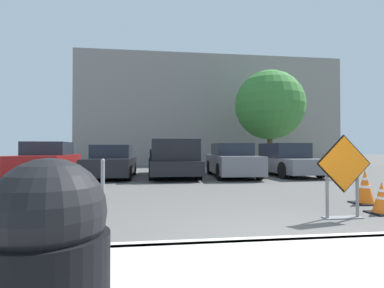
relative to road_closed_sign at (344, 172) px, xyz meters
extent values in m
plane|color=#565451|center=(-1.55, 8.60, -0.83)|extent=(96.00, 96.00, 0.00)
cube|color=beige|center=(-1.55, -1.40, -0.76)|extent=(28.57, 0.20, 0.14)
cube|color=black|center=(0.00, 0.00, 0.15)|extent=(1.03, 0.02, 1.03)
cube|color=orange|center=(0.00, -0.02, 0.15)|extent=(0.97, 0.02, 0.97)
cube|color=slate|center=(0.00, 0.04, -0.82)|extent=(0.70, 0.20, 0.02)
cube|color=slate|center=(-0.29, 0.04, -0.34)|extent=(0.04, 0.04, 0.98)
cube|color=slate|center=(0.29, 0.04, -0.34)|extent=(0.04, 0.04, 0.98)
cube|color=black|center=(0.97, 0.28, -0.82)|extent=(0.46, 0.46, 0.03)
cone|color=orange|center=(0.97, 0.28, -0.52)|extent=(0.34, 0.34, 0.57)
cylinder|color=white|center=(0.97, 0.28, -0.39)|extent=(0.11, 0.11, 0.05)
cylinder|color=white|center=(0.97, 0.28, -0.53)|extent=(0.19, 0.19, 0.05)
cube|color=black|center=(1.38, 1.27, -0.82)|extent=(0.52, 0.52, 0.03)
cone|color=orange|center=(1.38, 1.27, -0.44)|extent=(0.38, 0.38, 0.74)
cylinder|color=white|center=(1.38, 1.27, -0.27)|extent=(0.12, 0.12, 0.07)
cylinder|color=white|center=(1.38, 1.27, -0.45)|extent=(0.21, 0.21, 0.07)
cube|color=maroon|center=(-7.74, 8.27, -0.25)|extent=(1.96, 4.17, 0.79)
cube|color=#1E232D|center=(-7.75, 8.37, 0.42)|extent=(1.68, 1.94, 0.55)
cylinder|color=black|center=(-6.86, 7.01, -0.49)|extent=(0.22, 0.70, 0.70)
cylinder|color=black|center=(-8.56, 6.97, -0.49)|extent=(0.22, 0.70, 0.70)
cylinder|color=black|center=(-6.93, 9.57, -0.49)|extent=(0.22, 0.70, 0.70)
cylinder|color=black|center=(-8.63, 9.52, -0.49)|extent=(0.22, 0.70, 0.70)
cube|color=black|center=(-5.12, 8.32, -0.32)|extent=(1.86, 4.21, 0.68)
cube|color=#1E232D|center=(-5.12, 8.43, 0.30)|extent=(1.61, 1.95, 0.55)
cylinder|color=black|center=(-4.31, 7.01, -0.52)|extent=(0.21, 0.62, 0.62)
cylinder|color=black|center=(-5.97, 7.04, -0.52)|extent=(0.21, 0.62, 0.62)
cylinder|color=black|center=(-4.28, 9.61, -0.52)|extent=(0.21, 0.62, 0.62)
cylinder|color=black|center=(-5.93, 9.63, -0.52)|extent=(0.21, 0.62, 0.62)
cube|color=black|center=(-2.50, 8.51, -0.34)|extent=(2.07, 5.25, 0.55)
cube|color=black|center=(-2.49, 7.34, 0.36)|extent=(1.88, 2.11, 0.85)
cube|color=black|center=(-2.52, 10.76, 0.16)|extent=(1.92, 0.12, 0.45)
cube|color=black|center=(-1.55, 9.57, 0.16)|extent=(0.12, 2.51, 0.45)
cube|color=black|center=(-3.47, 9.55, 0.16)|extent=(0.12, 2.51, 0.45)
cylinder|color=black|center=(-1.56, 6.95, -0.43)|extent=(0.25, 0.81, 0.81)
cylinder|color=black|center=(-3.41, 6.94, -0.43)|extent=(0.25, 0.81, 0.81)
cylinder|color=black|center=(-1.59, 10.09, -0.43)|extent=(0.25, 0.81, 0.81)
cylinder|color=black|center=(-3.44, 10.07, -0.43)|extent=(0.25, 0.81, 0.81)
cube|color=slate|center=(0.12, 8.02, -0.27)|extent=(1.95, 4.51, 0.76)
cube|color=#1E232D|center=(0.13, 8.13, 0.38)|extent=(1.64, 2.11, 0.53)
cylinder|color=black|center=(0.87, 6.61, -0.49)|extent=(0.23, 0.69, 0.68)
cylinder|color=black|center=(-0.75, 6.68, -0.49)|extent=(0.23, 0.69, 0.68)
cylinder|color=black|center=(0.99, 9.35, -0.49)|extent=(0.23, 0.69, 0.68)
cylinder|color=black|center=(-0.62, 9.43, -0.49)|extent=(0.23, 0.69, 0.68)
cube|color=slate|center=(2.75, 8.32, -0.33)|extent=(2.13, 4.70, 0.63)
cube|color=#1E232D|center=(2.74, 8.43, 0.32)|extent=(1.75, 2.21, 0.68)
cylinder|color=black|center=(3.68, 6.95, -0.48)|extent=(0.24, 0.72, 0.71)
cylinder|color=black|center=(1.99, 6.84, -0.48)|extent=(0.24, 0.72, 0.71)
cylinder|color=black|center=(3.50, 9.79, -0.48)|extent=(0.24, 0.72, 0.71)
cylinder|color=black|center=(1.81, 9.68, -0.48)|extent=(0.24, 0.72, 0.71)
sphere|color=black|center=(-3.85, -3.45, 0.10)|extent=(0.53, 0.53, 0.53)
cylinder|color=gray|center=(-4.79, 3.88, -0.38)|extent=(0.11, 0.11, 0.90)
sphere|color=gray|center=(-4.79, 3.88, 0.07)|extent=(0.12, 0.12, 0.12)
cylinder|color=gray|center=(-6.50, 3.88, -0.43)|extent=(0.11, 0.11, 0.80)
sphere|color=gray|center=(-6.50, 3.88, -0.03)|extent=(0.12, 0.12, 0.12)
cube|color=gray|center=(1.32, 20.16, 3.48)|extent=(20.99, 5.00, 8.63)
cylinder|color=#513823|center=(4.02, 13.31, 0.36)|extent=(0.32, 0.32, 2.38)
sphere|color=#387A33|center=(4.02, 13.31, 3.20)|extent=(4.41, 4.41, 4.41)
camera|label=1|loc=(-3.37, -4.93, 0.41)|focal=28.00mm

